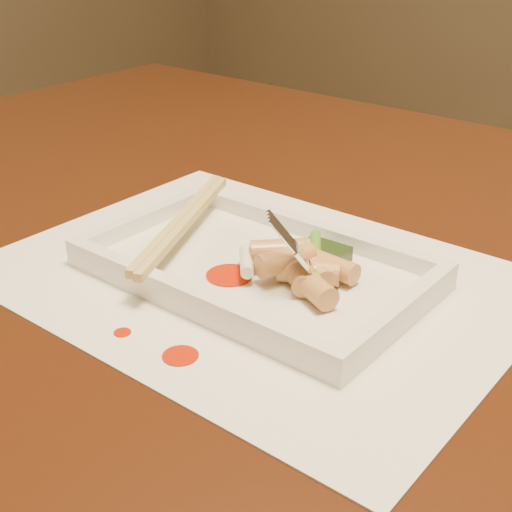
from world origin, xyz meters
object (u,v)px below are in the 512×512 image
Objects in this scene: table at (345,366)px; plate_base at (256,272)px; placemat at (256,277)px; fork at (351,193)px; chopstick_a at (179,220)px.

plate_base reaches higher than table.
fork reaches higher than placemat.
fork is (0.15, 0.02, 0.06)m from chopstick_a.
plate_base is 1.86× the size of fork.
plate_base reaches higher than placemat.
placemat is (-0.05, -0.07, 0.10)m from table.
placemat is 0.00m from plate_base.
fork is at bearing 14.42° from placemat.
chopstick_a reaches higher than placemat.
fork is at bearing 14.42° from plate_base.
plate_base is 0.08m from chopstick_a.
table is 3.50× the size of placemat.
chopstick_a is at bearing -151.82° from table.
plate_base is 0.11m from fork.
plate_base is at bearing -123.62° from table.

